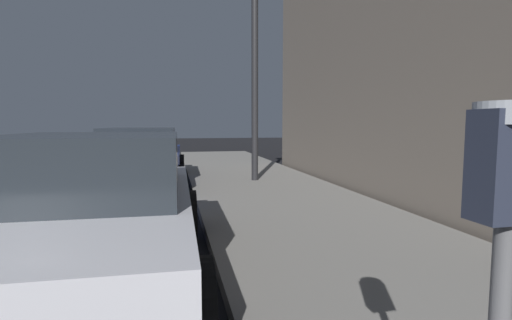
{
  "coord_description": "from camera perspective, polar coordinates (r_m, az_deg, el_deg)",
  "views": [
    {
      "loc": [
        3.6,
        -1.1,
        1.53
      ],
      "look_at": [
        4.18,
        1.55,
        1.27
      ],
      "focal_mm": 26.96,
      "sensor_mm": 36.0,
      "label": 1
    }
  ],
  "objects": [
    {
      "name": "parking_meter",
      "position": [
        1.26,
        32.99,
        -8.94
      ],
      "size": [
        0.19,
        0.19,
        1.44
      ],
      "color": "#59595B",
      "rests_on": "sidewalk"
    },
    {
      "name": "car_silver",
      "position": [
        3.92,
        -23.18,
        -7.0
      ],
      "size": [
        2.09,
        4.18,
        1.43
      ],
      "color": "#B7B7BF",
      "rests_on": "ground"
    },
    {
      "name": "car_blue",
      "position": [
        9.74,
        -16.69,
        0.37
      ],
      "size": [
        2.15,
        4.56,
        1.43
      ],
      "color": "navy",
      "rests_on": "ground"
    },
    {
      "name": "street_lamp",
      "position": [
        9.55,
        -0.18,
        16.91
      ],
      "size": [
        0.44,
        0.44,
        4.88
      ],
      "color": "black",
      "rests_on": "sidewalk"
    }
  ]
}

